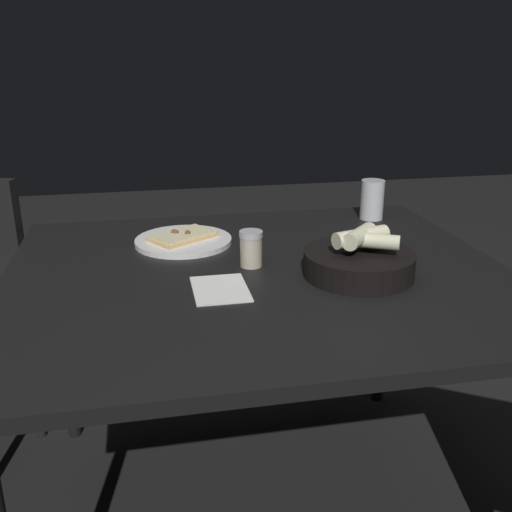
{
  "coord_description": "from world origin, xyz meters",
  "views": [
    {
      "loc": [
        -1.27,
        0.26,
        1.22
      ],
      "look_at": [
        0.0,
        0.01,
        0.76
      ],
      "focal_mm": 40.64,
      "sensor_mm": 36.0,
      "label": 1
    }
  ],
  "objects_px": {
    "beer_glass": "(372,201)",
    "pepper_shaker": "(251,251)",
    "pizza_plate": "(183,240)",
    "bread_basket": "(359,261)",
    "dining_table": "(259,291)"
  },
  "relations": [
    {
      "from": "beer_glass",
      "to": "pizza_plate",
      "type": "bearing_deg",
      "value": 102.47
    },
    {
      "from": "pizza_plate",
      "to": "beer_glass",
      "type": "bearing_deg",
      "value": -77.53
    },
    {
      "from": "beer_glass",
      "to": "pepper_shaker",
      "type": "bearing_deg",
      "value": 127.08
    },
    {
      "from": "bread_basket",
      "to": "beer_glass",
      "type": "bearing_deg",
      "value": -25.25
    },
    {
      "from": "beer_glass",
      "to": "pepper_shaker",
      "type": "height_order",
      "value": "beer_glass"
    },
    {
      "from": "pizza_plate",
      "to": "pepper_shaker",
      "type": "height_order",
      "value": "pepper_shaker"
    },
    {
      "from": "bread_basket",
      "to": "pepper_shaker",
      "type": "xyz_separation_m",
      "value": [
        0.11,
        0.23,
        0.0
      ]
    },
    {
      "from": "dining_table",
      "to": "beer_glass",
      "type": "relative_size",
      "value": 9.85
    },
    {
      "from": "bread_basket",
      "to": "pepper_shaker",
      "type": "distance_m",
      "value": 0.26
    },
    {
      "from": "pizza_plate",
      "to": "pepper_shaker",
      "type": "relative_size",
      "value": 2.96
    },
    {
      "from": "bread_basket",
      "to": "pizza_plate",
      "type": "bearing_deg",
      "value": 50.39
    },
    {
      "from": "pizza_plate",
      "to": "beer_glass",
      "type": "height_order",
      "value": "beer_glass"
    },
    {
      "from": "pizza_plate",
      "to": "pepper_shaker",
      "type": "xyz_separation_m",
      "value": [
        -0.21,
        -0.15,
        0.03
      ]
    },
    {
      "from": "bread_basket",
      "to": "pepper_shaker",
      "type": "height_order",
      "value": "bread_basket"
    },
    {
      "from": "beer_glass",
      "to": "pepper_shaker",
      "type": "xyz_separation_m",
      "value": [
        -0.34,
        0.45,
        -0.02
      ]
    }
  ]
}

